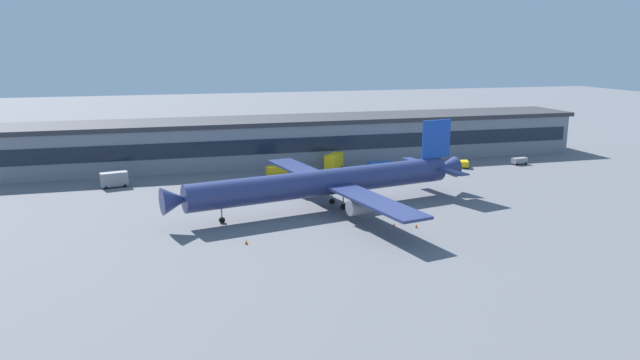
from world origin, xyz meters
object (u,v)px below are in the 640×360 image
at_px(follow_me_car, 519,161).
at_px(traffic_cone_1, 394,225).
at_px(crew_van, 276,170).
at_px(belt_loader, 379,164).
at_px(stair_truck, 114,179).
at_px(traffic_cone_0, 416,226).
at_px(airliner, 329,182).
at_px(baggage_tug, 464,164).
at_px(traffic_cone_2, 246,242).
at_px(catering_truck, 334,161).

distance_m(follow_me_car, traffic_cone_1, 70.40).
bearing_deg(crew_van, belt_loader, 2.36).
relative_size(stair_truck, traffic_cone_0, 9.60).
distance_m(airliner, traffic_cone_0, 21.08).
height_order(airliner, baggage_tug, airliner).
distance_m(crew_van, traffic_cone_2, 51.94).
height_order(baggage_tug, traffic_cone_1, baggage_tug).
relative_size(airliner, belt_loader, 10.09).
distance_m(traffic_cone_1, traffic_cone_2, 27.54).
distance_m(belt_loader, traffic_cone_2, 66.82).
relative_size(catering_truck, traffic_cone_0, 10.86).
bearing_deg(catering_truck, follow_me_car, -8.33).
relative_size(traffic_cone_0, traffic_cone_2, 0.91).
distance_m(belt_loader, baggage_tug, 23.21).
bearing_deg(traffic_cone_0, stair_truck, 139.44).
xyz_separation_m(airliner, traffic_cone_2, (-19.52, -17.65, -5.03)).
distance_m(catering_truck, baggage_tug, 35.45).
xyz_separation_m(follow_me_car, belt_loader, (-39.61, 4.97, 0.06)).
xyz_separation_m(baggage_tug, traffic_cone_2, (-65.97, -46.17, -0.72)).
bearing_deg(follow_me_car, traffic_cone_2, -150.99).
height_order(airliner, stair_truck, airliner).
bearing_deg(catering_truck, crew_van, -167.13).
bearing_deg(catering_truck, belt_loader, -12.19).
distance_m(stair_truck, crew_van, 38.93).
relative_size(airliner, traffic_cone_2, 89.71).
height_order(baggage_tug, traffic_cone_0, baggage_tug).
xyz_separation_m(baggage_tug, traffic_cone_1, (-38.56, -43.59, -0.77)).
bearing_deg(traffic_cone_0, airliner, 124.05).
distance_m(follow_me_car, catering_truck, 52.12).
xyz_separation_m(follow_me_car, traffic_cone_1, (-55.45, -43.37, -0.78)).
bearing_deg(traffic_cone_2, airliner, 42.13).
distance_m(airliner, belt_loader, 41.09).
bearing_deg(traffic_cone_1, traffic_cone_0, -27.92).
xyz_separation_m(catering_truck, belt_loader, (11.94, -2.58, -1.14)).
bearing_deg(follow_me_car, baggage_tug, 179.27).
relative_size(stair_truck, traffic_cone_1, 10.27).
xyz_separation_m(belt_loader, traffic_cone_2, (-43.25, -50.93, -0.79)).
xyz_separation_m(traffic_cone_1, traffic_cone_2, (-27.42, -2.58, 0.05)).
relative_size(baggage_tug, traffic_cone_0, 6.16).
distance_m(crew_van, baggage_tug, 51.22).
relative_size(follow_me_car, belt_loader, 0.71).
height_order(belt_loader, traffic_cone_2, belt_loader).
distance_m(baggage_tug, traffic_cone_1, 58.20).
height_order(airliner, traffic_cone_1, airliner).
height_order(airliner, traffic_cone_0, airliner).
bearing_deg(baggage_tug, belt_loader, 168.17).
relative_size(belt_loader, traffic_cone_2, 8.89).
bearing_deg(crew_van, traffic_cone_0, -71.83).
relative_size(catering_truck, traffic_cone_2, 9.91).
bearing_deg(traffic_cone_0, crew_van, 108.17).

